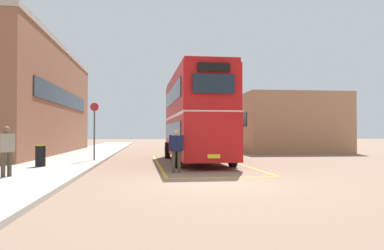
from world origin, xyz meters
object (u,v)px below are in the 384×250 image
Objects in this scene: single_deck_bus at (202,132)px; pedestrian_waiting_near at (6,148)px; litter_bin at (40,156)px; bus_stop_sign at (94,126)px; double_decker_bus at (195,116)px; pedestrian_boarding at (176,147)px.

pedestrian_waiting_near is (-10.28, -26.81, -0.54)m from single_deck_bus.
litter_bin is at bearing 89.41° from pedestrian_waiting_near.
pedestrian_waiting_near is 3.87m from litter_bin.
bus_stop_sign reaches higher than single_deck_bus.
pedestrian_waiting_near is 1.81× the size of litter_bin.
double_decker_bus is 3.49× the size of bus_stop_sign.
bus_stop_sign is (-3.96, 5.39, 0.93)m from pedestrian_boarding.
pedestrian_waiting_near is (-7.18, -7.40, -1.41)m from double_decker_bus.
pedestrian_waiting_near is at bearing -161.19° from pedestrian_boarding.
pedestrian_waiting_near is at bearing -90.59° from litter_bin.
single_deck_bus is 4.86× the size of pedestrian_boarding.
single_deck_bus is at bearing 69.03° from pedestrian_waiting_near.
pedestrian_boarding is at bearing -53.73° from bus_stop_sign.
double_decker_bus is at bearing 75.36° from pedestrian_boarding.
pedestrian_boarding is at bearing -104.64° from double_decker_bus.
bus_stop_sign is (1.77, 3.52, 1.34)m from litter_bin.
bus_stop_sign reaches higher than pedestrian_waiting_near.
double_decker_bus reaches higher than bus_stop_sign.
litter_bin is at bearing 161.90° from pedestrian_boarding.
pedestrian_boarding is at bearing 18.81° from pedestrian_waiting_near.
pedestrian_waiting_near is 7.62m from bus_stop_sign.
single_deck_bus reaches higher than pedestrian_waiting_near.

